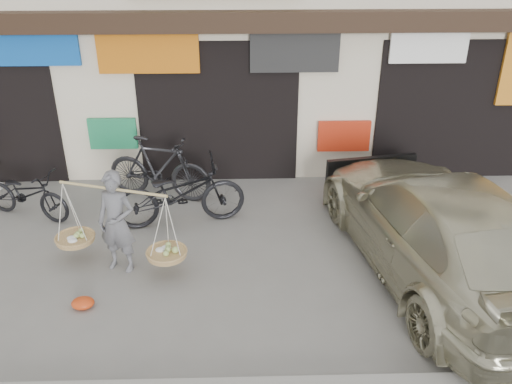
{
  "coord_description": "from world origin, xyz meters",
  "views": [
    {
      "loc": [
        0.43,
        -6.28,
        4.65
      ],
      "look_at": [
        0.64,
        0.9,
        1.0
      ],
      "focal_mm": 38.0,
      "sensor_mm": 36.0,
      "label": 1
    }
  ],
  "objects_px": {
    "bike_1": "(159,168)",
    "suv": "(439,226)",
    "bike_0": "(27,194)",
    "street_vendor": "(117,226)",
    "bike_2": "(180,193)"
  },
  "relations": [
    {
      "from": "bike_1",
      "to": "suv",
      "type": "relative_size",
      "value": 0.36
    },
    {
      "from": "bike_0",
      "to": "suv",
      "type": "bearing_deg",
      "value": -84.11
    },
    {
      "from": "street_vendor",
      "to": "suv",
      "type": "distance_m",
      "value": 4.58
    },
    {
      "from": "bike_0",
      "to": "suv",
      "type": "height_order",
      "value": "suv"
    },
    {
      "from": "bike_0",
      "to": "bike_2",
      "type": "bearing_deg",
      "value": -75.21
    },
    {
      "from": "street_vendor",
      "to": "bike_0",
      "type": "relative_size",
      "value": 1.17
    },
    {
      "from": "street_vendor",
      "to": "suv",
      "type": "xyz_separation_m",
      "value": [
        4.57,
        -0.18,
        0.04
      ]
    },
    {
      "from": "bike_2",
      "to": "suv",
      "type": "xyz_separation_m",
      "value": [
        3.82,
        -1.48,
        0.18
      ]
    },
    {
      "from": "suv",
      "to": "bike_1",
      "type": "bearing_deg",
      "value": -39.42
    },
    {
      "from": "street_vendor",
      "to": "bike_2",
      "type": "bearing_deg",
      "value": 77.27
    },
    {
      "from": "suv",
      "to": "bike_0",
      "type": "bearing_deg",
      "value": -25.14
    },
    {
      "from": "bike_0",
      "to": "bike_2",
      "type": "height_order",
      "value": "bike_2"
    },
    {
      "from": "bike_0",
      "to": "bike_1",
      "type": "height_order",
      "value": "bike_1"
    },
    {
      "from": "bike_1",
      "to": "bike_2",
      "type": "xyz_separation_m",
      "value": [
        0.46,
        -0.96,
        -0.02
      ]
    },
    {
      "from": "street_vendor",
      "to": "bike_2",
      "type": "height_order",
      "value": "street_vendor"
    }
  ]
}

